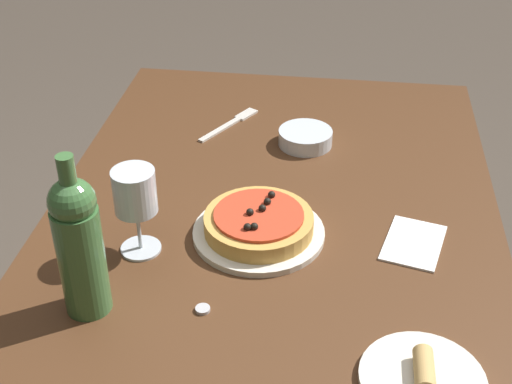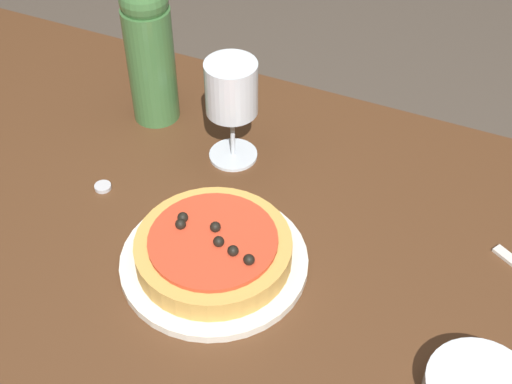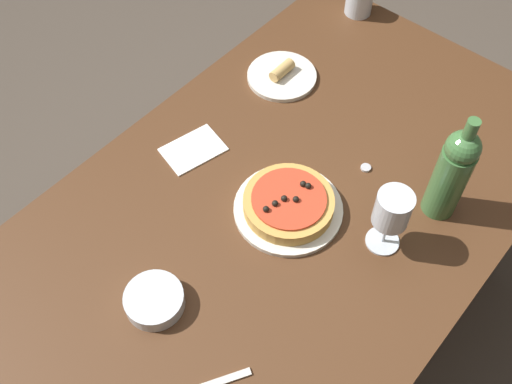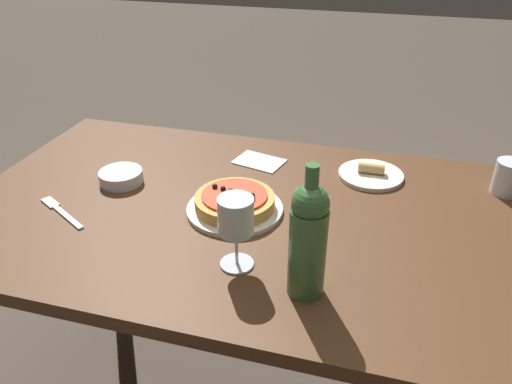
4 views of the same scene
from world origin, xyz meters
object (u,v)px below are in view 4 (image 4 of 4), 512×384
object	(u,v)px
wine_glass	(236,219)
water_cup	(509,177)
dining_table	(242,238)
pizza	(235,201)
wine_bottle	(308,238)
dinner_plate	(235,209)
side_plate	(371,174)
side_bowl	(121,177)
fork	(60,211)
bottle_cap	(313,237)

from	to	relation	value
wine_glass	water_cup	size ratio (longest dim) A/B	1.80
dining_table	water_cup	size ratio (longest dim) A/B	15.78
pizza	wine_bottle	size ratio (longest dim) A/B	0.71
dinner_plate	side_plate	world-z (taller)	side_plate
side_bowl	pizza	bearing A→B (deg)	-9.60
wine_glass	fork	xyz separation A→B (m)	(-0.49, 0.08, -0.11)
pizza	fork	world-z (taller)	pizza
pizza	side_bowl	xyz separation A→B (m)	(-0.35, 0.06, -0.01)
dinner_plate	pizza	size ratio (longest dim) A/B	1.21
dining_table	side_bowl	bearing A→B (deg)	173.32
dining_table	fork	distance (m)	0.47
wine_bottle	bottle_cap	distance (m)	0.22
wine_bottle	water_cup	xyz separation A→B (m)	(0.44, 0.53, -0.08)
dinner_plate	side_plate	distance (m)	0.42
wine_glass	wine_bottle	xyz separation A→B (m)	(0.16, -0.04, 0.01)
water_cup	side_bowl	bearing A→B (deg)	-167.57
pizza	fork	xyz separation A→B (m)	(-0.42, -0.12, -0.03)
wine_bottle	side_plate	distance (m)	0.54
water_cup	side_bowl	world-z (taller)	water_cup
wine_bottle	bottle_cap	size ratio (longest dim) A/B	11.75
dinner_plate	side_bowl	size ratio (longest dim) A/B	2.03
side_plate	bottle_cap	bearing A→B (deg)	-107.20
wine_glass	fork	world-z (taller)	wine_glass
water_cup	fork	distance (m)	1.16
wine_glass	side_plate	distance (m)	0.55
dinner_plate	side_bowl	world-z (taller)	side_bowl
bottle_cap	water_cup	bearing A→B (deg)	37.07
side_bowl	bottle_cap	bearing A→B (deg)	-12.31
dining_table	side_bowl	distance (m)	0.38
water_cup	dining_table	bearing A→B (deg)	-157.86
water_cup	side_plate	bearing A→B (deg)	-178.95
dining_table	dinner_plate	distance (m)	0.10
side_bowl	bottle_cap	size ratio (longest dim) A/B	4.97
fork	bottle_cap	size ratio (longest dim) A/B	7.46
wine_glass	pizza	bearing A→B (deg)	108.80
dinner_plate	side_plate	size ratio (longest dim) A/B	1.33
dining_table	pizza	size ratio (longest dim) A/B	7.22
wine_glass	side_plate	world-z (taller)	wine_glass
side_plate	dining_table	bearing A→B (deg)	-139.28
side_bowl	wine_bottle	bearing A→B (deg)	-27.98
pizza	bottle_cap	xyz separation A→B (m)	(0.21, -0.06, -0.03)
wine_glass	bottle_cap	size ratio (longest dim) A/B	6.86
dining_table	side_plate	world-z (taller)	side_plate
wine_glass	water_cup	distance (m)	0.77
side_bowl	bottle_cap	xyz separation A→B (m)	(0.56, -0.12, -0.01)
wine_glass	side_plate	bearing A→B (deg)	62.87
pizza	water_cup	size ratio (longest dim) A/B	2.19
pizza	fork	distance (m)	0.44
dining_table	pizza	xyz separation A→B (m)	(-0.01, -0.02, 0.12)
wine_bottle	pizza	bearing A→B (deg)	132.47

